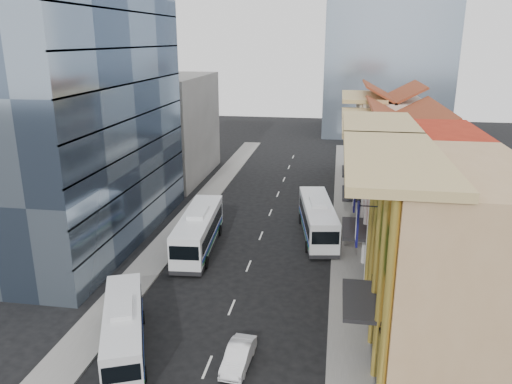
% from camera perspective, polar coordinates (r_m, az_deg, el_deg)
% --- Properties ---
extents(ground, '(200.00, 200.00, 0.00)m').
position_cam_1_polar(ground, '(30.88, -6.09, -20.35)').
color(ground, black).
rests_on(ground, ground).
extents(sidewalk_right, '(3.00, 90.00, 0.15)m').
position_cam_1_polar(sidewalk_right, '(49.23, 10.44, -5.45)').
color(sidewalk_right, slate).
rests_on(sidewalk_right, ground).
extents(sidewalk_left, '(3.00, 90.00, 0.15)m').
position_cam_1_polar(sidewalk_left, '(51.59, -8.83, -4.30)').
color(sidewalk_left, slate).
rests_on(sidewalk_left, ground).
extents(shophouse_tan, '(8.00, 14.00, 12.00)m').
position_cam_1_polar(shophouse_tan, '(32.03, 21.34, -7.57)').
color(shophouse_tan, tan).
rests_on(shophouse_tan, ground).
extents(shophouse_red, '(8.00, 10.00, 12.00)m').
position_cam_1_polar(shophouse_red, '(43.06, 18.27, -0.97)').
color(shophouse_red, '#A62512').
rests_on(shophouse_red, ground).
extents(shophouse_cream_near, '(8.00, 9.00, 10.00)m').
position_cam_1_polar(shophouse_cream_near, '(52.36, 16.69, 1.18)').
color(shophouse_cream_near, beige).
rests_on(shophouse_cream_near, ground).
extents(shophouse_cream_mid, '(8.00, 9.00, 10.00)m').
position_cam_1_polar(shophouse_cream_mid, '(61.02, 15.71, 3.47)').
color(shophouse_cream_mid, beige).
rests_on(shophouse_cream_mid, ground).
extents(shophouse_cream_far, '(8.00, 12.00, 11.00)m').
position_cam_1_polar(shophouse_cream_far, '(71.13, 14.90, 5.83)').
color(shophouse_cream_far, beige).
rests_on(shophouse_cream_far, ground).
extents(office_tower, '(12.00, 26.00, 30.00)m').
position_cam_1_polar(office_tower, '(48.97, -20.47, 11.70)').
color(office_tower, '#3F4F64').
rests_on(office_tower, ground).
extents(office_block_far, '(10.00, 18.00, 14.00)m').
position_cam_1_polar(office_block_far, '(70.43, -9.94, 7.28)').
color(office_block_far, gray).
rests_on(office_block_far, ground).
extents(bus_left_near, '(5.95, 10.06, 3.18)m').
position_cam_1_polar(bus_left_near, '(33.04, -14.89, -14.79)').
color(bus_left_near, silver).
rests_on(bus_left_near, ground).
extents(bus_left_far, '(3.73, 12.13, 3.83)m').
position_cam_1_polar(bus_left_far, '(46.20, -6.59, -4.35)').
color(bus_left_far, white).
rests_on(bus_left_far, ground).
extents(bus_right, '(4.61, 12.13, 3.80)m').
position_cam_1_polar(bus_right, '(49.25, 7.05, -3.00)').
color(bus_right, silver).
rests_on(bus_right, ground).
extents(sedan_right, '(1.64, 4.02, 1.30)m').
position_cam_1_polar(sedan_right, '(31.28, -2.02, -18.22)').
color(sedan_right, silver).
rests_on(sedan_right, ground).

